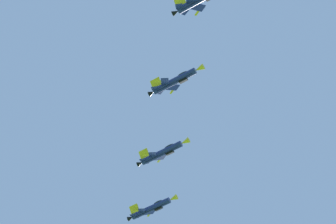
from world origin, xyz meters
The scene contains 3 objects.
fighter_jet_left_wing centered at (8.94, 77.55, 149.72)m, with size 13.48×11.20×6.59m.
fighter_jet_right_wing centered at (8.44, 99.00, 148.56)m, with size 13.48×11.12×6.86m.
fighter_jet_left_outer centered at (7.80, 117.52, 147.66)m, with size 13.48×11.19×6.63m.
Camera 1 is at (-3.48, -0.68, 1.76)m, focal length 71.02 mm.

